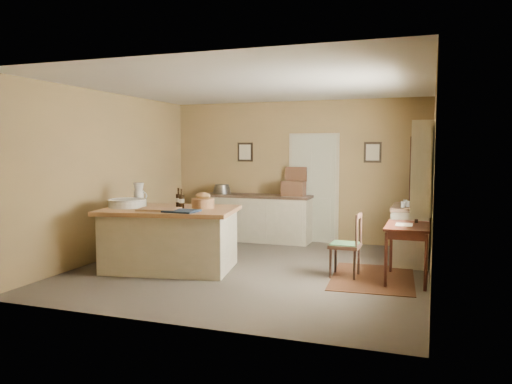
% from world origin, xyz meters
% --- Properties ---
extents(ground, '(5.00, 5.00, 0.00)m').
position_xyz_m(ground, '(0.00, 0.00, 0.00)').
color(ground, '#61564A').
rests_on(ground, ground).
extents(wall_back, '(5.00, 0.10, 2.70)m').
position_xyz_m(wall_back, '(0.00, 2.50, 1.35)').
color(wall_back, '#9C7B48').
rests_on(wall_back, ground).
extents(wall_front, '(5.00, 0.10, 2.70)m').
position_xyz_m(wall_front, '(0.00, -2.50, 1.35)').
color(wall_front, '#9C7B48').
rests_on(wall_front, ground).
extents(wall_left, '(0.10, 5.00, 2.70)m').
position_xyz_m(wall_left, '(-2.50, 0.00, 1.35)').
color(wall_left, '#9C7B48').
rests_on(wall_left, ground).
extents(wall_right, '(0.10, 5.00, 2.70)m').
position_xyz_m(wall_right, '(2.50, 0.00, 1.35)').
color(wall_right, '#9C7B48').
rests_on(wall_right, ground).
extents(ceiling, '(5.00, 5.00, 0.00)m').
position_xyz_m(ceiling, '(0.00, 0.00, 2.70)').
color(ceiling, silver).
rests_on(ceiling, wall_back).
extents(door, '(0.97, 0.06, 2.11)m').
position_xyz_m(door, '(0.35, 2.47, 1.05)').
color(door, beige).
rests_on(door, ground).
extents(framed_prints, '(2.82, 0.02, 0.38)m').
position_xyz_m(framed_prints, '(0.20, 2.48, 1.72)').
color(framed_prints, black).
rests_on(framed_prints, ground).
extents(window, '(0.25, 1.99, 1.12)m').
position_xyz_m(window, '(2.42, -0.20, 1.55)').
color(window, beige).
rests_on(window, ground).
extents(work_island, '(2.12, 1.57, 1.20)m').
position_xyz_m(work_island, '(-1.16, -0.41, 0.48)').
color(work_island, beige).
rests_on(work_island, ground).
extents(sideboard, '(2.14, 0.61, 1.18)m').
position_xyz_m(sideboard, '(-0.70, 2.20, 0.48)').
color(sideboard, beige).
rests_on(sideboard, ground).
extents(rug, '(1.20, 1.67, 0.01)m').
position_xyz_m(rug, '(1.75, 0.04, 0.00)').
color(rug, '#4C2611').
rests_on(rug, ground).
extents(writing_desk, '(0.57, 0.93, 0.82)m').
position_xyz_m(writing_desk, '(2.20, 0.04, 0.67)').
color(writing_desk, '#38170F').
rests_on(writing_desk, ground).
extents(desk_chair, '(0.42, 0.42, 0.87)m').
position_xyz_m(desk_chair, '(1.37, -0.00, 0.44)').
color(desk_chair, black).
rests_on(desk_chair, ground).
extents(right_cabinet, '(0.57, 1.02, 0.99)m').
position_xyz_m(right_cabinet, '(2.20, 1.22, 0.46)').
color(right_cabinet, beige).
rests_on(right_cabinet, ground).
extents(shelving_unit, '(0.34, 0.89, 1.98)m').
position_xyz_m(shelving_unit, '(2.35, 2.00, 0.99)').
color(shelving_unit, black).
rests_on(shelving_unit, ground).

